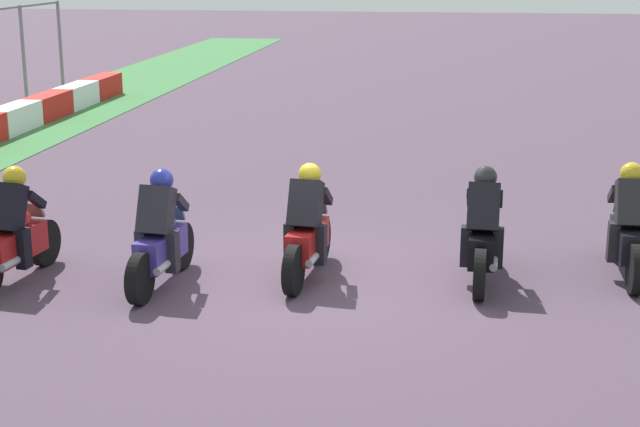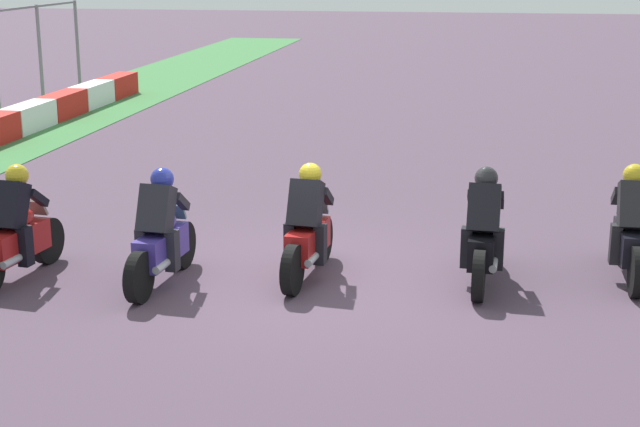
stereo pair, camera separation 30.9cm
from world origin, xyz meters
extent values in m
plane|color=#4C3A4B|center=(0.00, 0.00, 0.00)|extent=(120.00, 120.00, 0.00)
cube|color=white|center=(9.60, 8.73, 0.32)|extent=(1.88, 0.60, 0.64)
cube|color=red|center=(11.52, 8.73, 0.32)|extent=(1.88, 0.60, 0.64)
cube|color=white|center=(13.44, 8.73, 0.32)|extent=(1.88, 0.60, 0.64)
cube|color=red|center=(15.36, 8.73, 0.32)|extent=(1.88, 0.60, 0.64)
cylinder|color=slate|center=(14.50, 10.69, 1.36)|extent=(0.10, 0.10, 2.72)
cylinder|color=slate|center=(17.13, 10.69, 1.36)|extent=(0.10, 0.10, 2.72)
cylinder|color=black|center=(1.41, -4.00, 0.32)|extent=(0.64, 0.14, 0.64)
cylinder|color=black|center=(0.01, -3.99, 0.32)|extent=(0.64, 0.14, 0.64)
cube|color=black|center=(0.71, -3.99, 0.50)|extent=(1.10, 0.32, 0.40)
ellipsoid|color=black|center=(0.81, -3.99, 0.80)|extent=(0.48, 0.30, 0.24)
cube|color=red|center=(0.20, -3.99, 0.52)|extent=(0.06, 0.16, 0.08)
cube|color=black|center=(0.61, -3.99, 1.02)|extent=(0.49, 0.40, 0.66)
sphere|color=gold|center=(0.83, -3.99, 1.36)|extent=(0.30, 0.30, 0.30)
cube|color=#436C65|center=(1.21, -4.00, 0.84)|extent=(0.16, 0.26, 0.23)
cube|color=black|center=(0.59, -3.79, 0.50)|extent=(0.18, 0.14, 0.52)
cube|color=black|center=(0.99, -3.81, 1.04)|extent=(0.39, 0.10, 0.31)
cylinder|color=black|center=(0.93, -2.14, 0.32)|extent=(0.65, 0.17, 0.64)
cylinder|color=black|center=(-0.47, -2.07, 0.32)|extent=(0.65, 0.17, 0.64)
cube|color=black|center=(0.23, -2.11, 0.50)|extent=(1.11, 0.37, 0.40)
ellipsoid|color=black|center=(0.33, -2.11, 0.80)|extent=(0.49, 0.32, 0.24)
cube|color=red|center=(-0.28, -2.08, 0.52)|extent=(0.07, 0.16, 0.08)
cylinder|color=#A5A5AD|center=(-0.13, -2.25, 0.37)|extent=(0.42, 0.12, 0.10)
cube|color=black|center=(0.13, -2.10, 1.02)|extent=(0.50, 0.42, 0.66)
sphere|color=#27272A|center=(0.35, -2.11, 1.36)|extent=(0.31, 0.31, 0.30)
cube|color=#395160|center=(0.73, -2.13, 0.84)|extent=(0.17, 0.27, 0.23)
cube|color=black|center=(0.12, -1.90, 0.50)|extent=(0.19, 0.15, 0.52)
cube|color=black|center=(0.10, -2.30, 0.50)|extent=(0.19, 0.15, 0.52)
cube|color=black|center=(0.52, -1.94, 1.04)|extent=(0.39, 0.12, 0.31)
cube|color=black|center=(0.50, -2.30, 1.04)|extent=(0.39, 0.12, 0.31)
cylinder|color=black|center=(0.76, 0.08, 0.32)|extent=(0.65, 0.20, 0.64)
cylinder|color=black|center=(-0.63, 0.21, 0.32)|extent=(0.65, 0.20, 0.64)
cube|color=maroon|center=(0.06, 0.15, 0.50)|extent=(1.13, 0.43, 0.40)
ellipsoid|color=maroon|center=(0.16, 0.14, 0.80)|extent=(0.51, 0.35, 0.24)
cube|color=red|center=(-0.44, 0.20, 0.52)|extent=(0.08, 0.17, 0.08)
cylinder|color=#A5A5AD|center=(-0.30, 0.02, 0.37)|extent=(0.43, 0.14, 0.10)
cube|color=black|center=(-0.04, 0.16, 1.02)|extent=(0.52, 0.45, 0.66)
sphere|color=gold|center=(0.18, 0.13, 1.36)|extent=(0.33, 0.33, 0.30)
cube|color=slate|center=(0.56, 0.10, 0.84)|extent=(0.18, 0.27, 0.23)
cube|color=black|center=(-0.04, 0.36, 0.50)|extent=(0.19, 0.16, 0.52)
cube|color=black|center=(-0.08, -0.04, 0.50)|extent=(0.19, 0.16, 0.52)
cube|color=black|center=(0.36, 0.30, 1.04)|extent=(0.39, 0.14, 0.31)
cube|color=black|center=(0.32, -0.06, 1.04)|extent=(0.39, 0.14, 0.31)
cylinder|color=black|center=(0.17, 1.89, 0.32)|extent=(0.65, 0.19, 0.64)
cylinder|color=black|center=(-1.23, 2.00, 0.32)|extent=(0.65, 0.19, 0.64)
cube|color=#3C2E8B|center=(-0.53, 1.94, 0.50)|extent=(1.12, 0.40, 0.40)
ellipsoid|color=#3C2E8B|center=(-0.43, 1.94, 0.80)|extent=(0.50, 0.34, 0.24)
cube|color=red|center=(-1.04, 1.98, 0.52)|extent=(0.07, 0.16, 0.08)
cylinder|color=#A5A5AD|center=(-0.89, 1.81, 0.37)|extent=(0.43, 0.13, 0.10)
cube|color=black|center=(-0.63, 1.95, 1.02)|extent=(0.51, 0.44, 0.66)
sphere|color=#252E97|center=(-0.41, 1.93, 1.36)|extent=(0.32, 0.32, 0.30)
cube|color=slate|center=(-0.03, 1.91, 0.84)|extent=(0.17, 0.27, 0.23)
cube|color=black|center=(-0.63, 2.15, 0.50)|extent=(0.19, 0.15, 0.52)
cube|color=black|center=(-0.66, 1.75, 0.50)|extent=(0.19, 0.15, 0.52)
cube|color=black|center=(-0.23, 2.10, 1.04)|extent=(0.39, 0.13, 0.31)
cube|color=black|center=(-0.26, 1.74, 1.04)|extent=(0.39, 0.13, 0.31)
cylinder|color=black|center=(0.04, 3.77, 0.32)|extent=(0.65, 0.22, 0.64)
cube|color=maroon|center=(-0.65, 3.86, 0.50)|extent=(1.13, 0.45, 0.40)
ellipsoid|color=maroon|center=(-0.55, 3.85, 0.80)|extent=(0.51, 0.36, 0.24)
cylinder|color=#A5A5AD|center=(-1.02, 3.74, 0.37)|extent=(0.43, 0.15, 0.10)
cube|color=black|center=(-0.75, 3.87, 1.02)|extent=(0.53, 0.46, 0.66)
sphere|color=gold|center=(-0.53, 3.84, 1.36)|extent=(0.33, 0.33, 0.30)
cube|color=slate|center=(-0.16, 3.80, 0.84)|extent=(0.18, 0.28, 0.23)
cube|color=black|center=(-0.80, 3.67, 0.50)|extent=(0.20, 0.16, 0.52)
cube|color=black|center=(-0.35, 4.00, 1.04)|extent=(0.39, 0.15, 0.31)
cube|color=black|center=(-0.40, 3.65, 1.04)|extent=(0.39, 0.15, 0.31)
camera|label=1|loc=(-11.84, -1.76, 4.12)|focal=54.17mm
camera|label=2|loc=(-11.79, -2.06, 4.12)|focal=54.17mm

